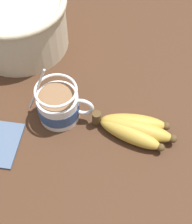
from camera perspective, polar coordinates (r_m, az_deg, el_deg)
table at (r=76.08cm, az=-4.46°, el=-0.61°), size 111.33×111.33×3.54cm
coffee_mug at (r=71.02cm, az=-6.82°, el=1.18°), size 15.63×9.58×15.55cm
banana_bunch at (r=69.81cm, az=6.88°, el=-3.02°), size 19.19×9.48×4.32cm
woven_basket at (r=87.31cm, az=-14.17°, el=15.71°), size 26.93×26.93×14.27cm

